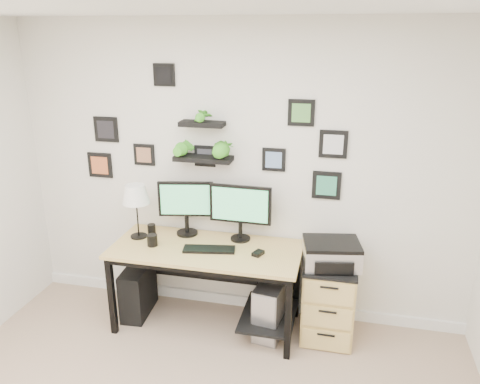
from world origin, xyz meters
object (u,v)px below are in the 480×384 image
(monitor_right, at_px, (240,208))
(pc_tower_grey, at_px, (272,306))
(file_cabinet, at_px, (329,300))
(printer, at_px, (331,254))
(table_lamp, at_px, (136,196))
(mug, at_px, (152,240))
(pc_tower_black, at_px, (138,290))
(desk, at_px, (211,259))
(monitor_left, at_px, (186,204))

(monitor_right, height_order, pc_tower_grey, monitor_right)
(file_cabinet, relative_size, printer, 1.34)
(table_lamp, distance_m, file_cabinet, 1.87)
(monitor_right, distance_m, printer, 0.85)
(table_lamp, xyz_separation_m, printer, (1.68, 0.00, -0.37))
(file_cabinet, xyz_separation_m, printer, (-0.01, -0.01, 0.44))
(mug, relative_size, file_cabinet, 0.15)
(pc_tower_black, distance_m, printer, 1.79)
(mug, relative_size, pc_tower_black, 0.22)
(monitor_right, bearing_deg, mug, -158.20)
(pc_tower_black, xyz_separation_m, printer, (1.71, 0.04, 0.54))
(monitor_right, height_order, file_cabinet, monitor_right)
(mug, xyz_separation_m, pc_tower_grey, (1.03, 0.09, -0.56))
(pc_tower_black, relative_size, printer, 0.92)
(mug, relative_size, pc_tower_grey, 0.19)
(pc_tower_black, height_order, file_cabinet, file_cabinet)
(desk, xyz_separation_m, printer, (1.00, 0.04, 0.15))
(monitor_left, xyz_separation_m, printer, (1.28, -0.15, -0.27))
(monitor_right, bearing_deg, desk, -138.90)
(monitor_left, xyz_separation_m, pc_tower_grey, (0.82, -0.20, -0.80))
(monitor_left, bearing_deg, table_lamp, -159.47)
(pc_tower_grey, relative_size, printer, 1.03)
(table_lamp, relative_size, pc_tower_black, 1.06)
(mug, distance_m, printer, 1.50)
(desk, distance_m, printer, 1.01)
(desk, relative_size, table_lamp, 3.30)
(pc_tower_black, bearing_deg, table_lamp, 52.98)
(monitor_left, relative_size, pc_tower_black, 1.08)
(desk, xyz_separation_m, table_lamp, (-0.68, 0.04, 0.51))
(table_lamp, bearing_deg, pc_tower_black, -123.05)
(pc_tower_grey, bearing_deg, printer, 6.02)
(table_lamp, relative_size, pc_tower_grey, 0.94)
(monitor_left, xyz_separation_m, mug, (-0.21, -0.29, -0.24))
(pc_tower_black, xyz_separation_m, file_cabinet, (1.72, 0.06, 0.11))
(mug, bearing_deg, file_cabinet, 5.88)
(pc_tower_grey, distance_m, file_cabinet, 0.48)
(monitor_left, distance_m, pc_tower_grey, 1.16)
(mug, xyz_separation_m, pc_tower_black, (-0.22, 0.10, -0.57))
(mug, bearing_deg, pc_tower_grey, 5.09)
(desk, xyz_separation_m, monitor_right, (0.21, 0.18, 0.42))
(monitor_left, bearing_deg, desk, -34.53)
(mug, distance_m, pc_tower_black, 0.62)
(table_lamp, height_order, pc_tower_black, table_lamp)
(printer, bearing_deg, pc_tower_black, -178.54)
(monitor_right, height_order, mug, monitor_right)
(file_cabinet, bearing_deg, pc_tower_black, -178.08)
(pc_tower_black, relative_size, pc_tower_grey, 0.89)
(monitor_right, distance_m, mug, 0.80)
(pc_tower_black, bearing_deg, pc_tower_grey, -4.23)
(table_lamp, height_order, pc_tower_grey, table_lamp)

